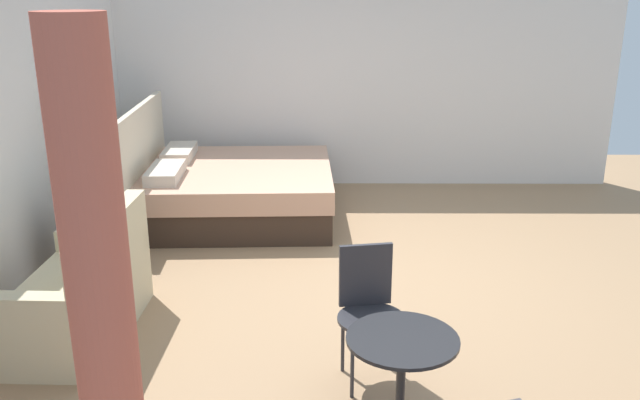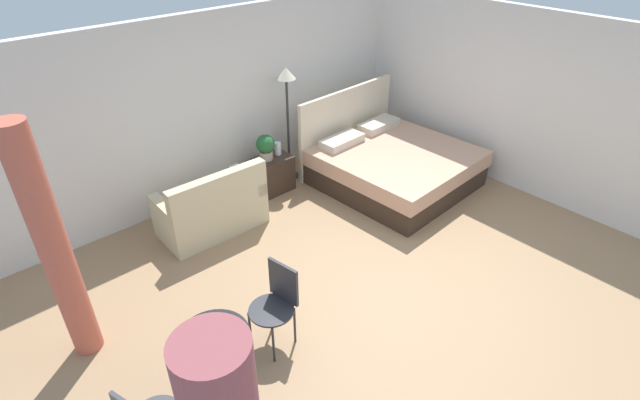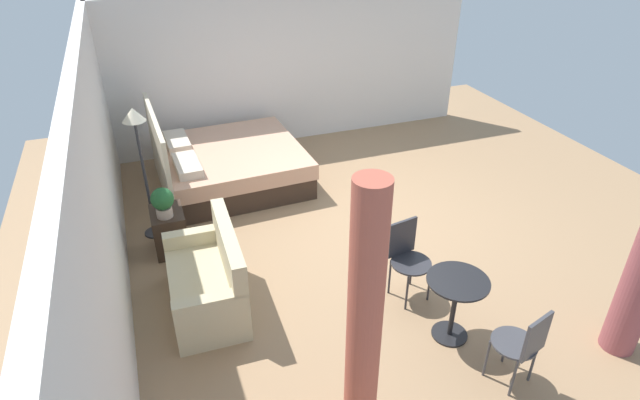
# 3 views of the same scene
# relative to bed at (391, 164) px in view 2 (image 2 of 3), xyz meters

# --- Properties ---
(ground_plane) EXTENTS (9.19, 9.25, 0.02)m
(ground_plane) POSITION_rel_bed_xyz_m (-1.78, -1.52, -0.32)
(ground_plane) COLOR #9E7A56
(wall_back) EXTENTS (9.19, 0.12, 2.54)m
(wall_back) POSITION_rel_bed_xyz_m (-1.78, 1.60, 0.96)
(wall_back) COLOR silver
(wall_back) RESTS_ON ground
(wall_right) EXTENTS (0.12, 6.25, 2.54)m
(wall_right) POSITION_rel_bed_xyz_m (1.32, -1.52, 0.96)
(wall_right) COLOR silver
(wall_right) RESTS_ON ground
(bed) EXTENTS (2.07, 2.14, 1.24)m
(bed) POSITION_rel_bed_xyz_m (0.00, 0.00, 0.00)
(bed) COLOR #38281E
(bed) RESTS_ON ground
(couch) EXTENTS (1.34, 0.75, 0.92)m
(couch) POSITION_rel_bed_xyz_m (-2.66, 0.72, 0.00)
(couch) COLOR beige
(couch) RESTS_ON ground
(nightstand) EXTENTS (0.52, 0.39, 0.54)m
(nightstand) POSITION_rel_bed_xyz_m (-1.46, 1.01, -0.04)
(nightstand) COLOR #38281E
(nightstand) RESTS_ON ground
(potted_plant) EXTENTS (0.27, 0.27, 0.37)m
(potted_plant) POSITION_rel_bed_xyz_m (-1.56, 1.03, 0.43)
(potted_plant) COLOR tan
(potted_plant) RESTS_ON nightstand
(vase) EXTENTS (0.10, 0.10, 0.19)m
(vase) POSITION_rel_bed_xyz_m (-1.34, 1.04, 0.32)
(vase) COLOR silver
(vase) RESTS_ON nightstand
(floor_lamp) EXTENTS (0.28, 0.28, 1.72)m
(floor_lamp) POSITION_rel_bed_xyz_m (-1.03, 1.18, 1.05)
(floor_lamp) COLOR #2D2D33
(floor_lamp) RESTS_ON ground
(balcony_table) EXTENTS (0.60, 0.60, 0.70)m
(balcony_table) POSITION_rel_bed_xyz_m (-3.93, -1.43, 0.17)
(balcony_table) COLOR black
(balcony_table) RESTS_ON ground
(cafe_chair_near_couch) EXTENTS (0.50, 0.50, 0.88)m
(cafe_chair_near_couch) POSITION_rel_bed_xyz_m (-3.18, -1.31, 0.22)
(cafe_chair_near_couch) COLOR #2D2D33
(cafe_chair_near_couch) RESTS_ON ground
(curtain_right) EXTENTS (0.26, 0.26, 2.37)m
(curtain_right) POSITION_rel_bed_xyz_m (-4.62, -0.13, 0.87)
(curtain_right) COLOR #C15B47
(curtain_right) RESTS_ON ground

